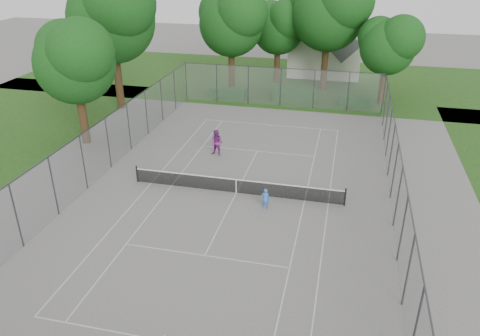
% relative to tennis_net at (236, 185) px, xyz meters
% --- Properties ---
extents(ground, '(120.00, 120.00, 0.00)m').
position_rel_tennis_net_xyz_m(ground, '(0.00, 0.00, -0.51)').
color(ground, slate).
rests_on(ground, ground).
extents(grass_far, '(60.00, 20.00, 0.00)m').
position_rel_tennis_net_xyz_m(grass_far, '(0.00, 26.00, -0.51)').
color(grass_far, '#1F4413').
rests_on(grass_far, ground).
extents(court_markings, '(11.03, 23.83, 0.01)m').
position_rel_tennis_net_xyz_m(court_markings, '(0.00, 0.00, -0.50)').
color(court_markings, beige).
rests_on(court_markings, ground).
extents(tennis_net, '(12.87, 0.10, 1.10)m').
position_rel_tennis_net_xyz_m(tennis_net, '(0.00, 0.00, 0.00)').
color(tennis_net, black).
rests_on(tennis_net, ground).
extents(perimeter_fence, '(18.08, 34.08, 3.52)m').
position_rel_tennis_net_xyz_m(perimeter_fence, '(0.00, 0.00, 1.30)').
color(perimeter_fence, '#38383D').
rests_on(perimeter_fence, ground).
extents(tree_far_left, '(7.09, 6.47, 10.19)m').
position_rel_tennis_net_xyz_m(tree_far_left, '(-5.47, 20.85, 6.49)').
color(tree_far_left, '#342313').
rests_on(tree_far_left, ground).
extents(tree_far_midleft, '(6.04, 5.51, 8.68)m').
position_rel_tennis_net_xyz_m(tree_far_midleft, '(-1.58, 25.06, 5.45)').
color(tree_far_midleft, '#342313').
rests_on(tree_far_midleft, ground).
extents(tree_far_midright, '(7.97, 7.28, 11.46)m').
position_rel_tennis_net_xyz_m(tree_far_midright, '(3.53, 23.32, 7.36)').
color(tree_far_midright, '#342313').
rests_on(tree_far_midright, ground).
extents(tree_far_right, '(5.65, 5.16, 8.12)m').
position_rel_tennis_net_xyz_m(tree_far_right, '(9.10, 19.87, 5.06)').
color(tree_far_right, '#342313').
rests_on(tree_far_right, ground).
extents(tree_side_back, '(8.46, 7.72, 12.16)m').
position_rel_tennis_net_xyz_m(tree_side_back, '(-13.88, 13.15, 7.85)').
color(tree_side_back, '#342313').
rests_on(tree_side_back, ground).
extents(tree_side_front, '(6.45, 5.89, 9.28)m').
position_rel_tennis_net_xyz_m(tree_side_front, '(-12.76, 5.04, 5.86)').
color(tree_side_front, '#342313').
rests_on(tree_side_front, ground).
extents(hedge_left, '(3.56, 1.07, 0.89)m').
position_rel_tennis_net_xyz_m(hedge_left, '(-5.32, 18.38, -0.07)').
color(hedge_left, '#174716').
rests_on(hedge_left, ground).
extents(hedge_mid, '(4.01, 1.15, 1.26)m').
position_rel_tennis_net_xyz_m(hedge_mid, '(1.10, 18.65, 0.12)').
color(hedge_mid, '#174716').
rests_on(hedge_mid, ground).
extents(hedge_right, '(3.00, 1.10, 0.90)m').
position_rel_tennis_net_xyz_m(hedge_right, '(6.77, 18.69, -0.06)').
color(hedge_right, '#174716').
rests_on(hedge_right, ground).
extents(house, '(7.74, 6.00, 9.63)m').
position_rel_tennis_net_xyz_m(house, '(3.08, 29.65, 3.37)').
color(house, silver).
rests_on(house, ground).
extents(girl_player, '(0.49, 0.36, 1.23)m').
position_rel_tennis_net_xyz_m(girl_player, '(2.02, -1.32, 0.11)').
color(girl_player, '#3777D0').
rests_on(girl_player, ground).
extents(woman_player, '(1.05, 0.90, 1.87)m').
position_rel_tennis_net_xyz_m(woman_player, '(-2.63, 5.07, 0.43)').
color(woman_player, '#7C297C').
rests_on(woman_player, ground).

